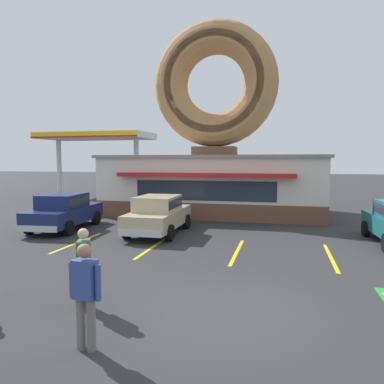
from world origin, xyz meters
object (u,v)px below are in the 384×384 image
Objects in this scene: pedestrian_blue_sweater_man at (84,264)px; trash_bin at (87,208)px; car_navy at (64,210)px; pedestrian_hooded_kid at (85,291)px; car_champagne at (158,213)px.

trash_bin is at bearing 119.12° from pedestrian_blue_sweater_man.
car_navy is 3.79m from trash_bin.
pedestrian_hooded_kid reaches higher than trash_bin.
car_navy is at bearing -75.48° from trash_bin.
pedestrian_blue_sweater_man is at bearing -82.41° from car_champagne.
car_champagne is 4.70× the size of trash_bin.
car_champagne is at bearing -33.76° from trash_bin.
pedestrian_blue_sweater_man reaches higher than car_champagne.
car_navy is 2.77× the size of pedestrian_blue_sweater_man.
pedestrian_hooded_kid is 1.81× the size of trash_bin.
car_champagne is 0.98× the size of car_navy.
pedestrian_hooded_kid reaches higher than car_champagne.
pedestrian_blue_sweater_man is at bearing -55.18° from car_navy.
car_navy reaches higher than trash_bin.
car_champagne reaches higher than trash_bin.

